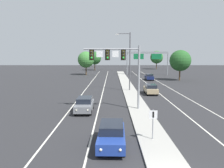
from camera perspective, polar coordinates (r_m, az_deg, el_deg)
median_island at (r=28.42m, az=6.52°, el=-5.01°), size 2.40×110.00×0.15m
lane_stripe_oncoming_center at (r=35.16m, az=-2.38°, el=-2.65°), size 0.14×100.00×0.01m
lane_stripe_receding_center at (r=35.99m, az=12.76°, el=-2.60°), size 0.14×100.00×0.01m
edge_stripe_left at (r=35.46m, az=-7.72°, el=-2.63°), size 0.14×100.00×0.01m
edge_stripe_right at (r=36.84m, az=17.78°, el=-2.54°), size 0.14×100.00×0.01m
overhead_signal_mast at (r=24.37m, az=2.22°, el=5.74°), size 6.33×0.44×7.20m
median_sign_post at (r=16.13m, az=11.00°, el=-9.34°), size 0.60×0.10×2.20m
street_lamp_median at (r=37.78m, az=4.61°, el=6.87°), size 2.58×0.28×10.00m
car_oncoming_blue at (r=15.30m, az=0.08°, el=-13.18°), size 1.92×4.51×1.58m
car_oncoming_grey at (r=24.36m, az=-7.09°, el=-5.34°), size 1.86×4.49×1.58m
car_receding_tan at (r=35.64m, az=10.40°, el=-1.30°), size 1.86×4.49×1.58m
car_receding_navy at (r=55.66m, az=10.02°, el=1.87°), size 1.87×4.49×1.58m
highway_sign_gantry at (r=70.02m, az=9.59°, el=7.40°), size 13.28×0.42×7.50m
tree_far_right_a at (r=56.42m, az=17.79°, el=5.91°), size 5.24×5.24×7.58m
tree_far_right_c at (r=100.02m, az=11.92°, el=6.94°), size 5.73×5.73×8.30m
tree_far_left_c at (r=91.13m, az=-4.40°, el=6.83°), size 5.39×5.39×7.79m
tree_far_left_a at (r=69.66m, az=-6.71°, el=6.42°), size 5.19×5.19×7.51m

